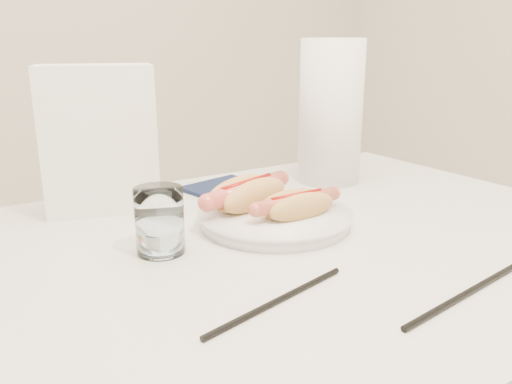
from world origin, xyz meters
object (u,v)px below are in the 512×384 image
hotdog_right (296,205)px  hotdog_left (247,194)px  table (266,276)px  napkin_box (100,139)px  plate (275,219)px  water_glass (160,221)px  paper_towel_roll (331,112)px

hotdog_right → hotdog_left: bearing=115.5°
hotdog_left → hotdog_right: size_ratio=1.21×
table → napkin_box: (-0.16, 0.29, 0.19)m
table → plate: 0.10m
plate → water_glass: water_glass is taller
table → plate: bearing=44.7°
plate → hotdog_left: bearing=116.4°
table → water_glass: water_glass is taller
table → hotdog_left: hotdog_left is taller
napkin_box → table: bearing=-44.8°
hotdog_left → napkin_box: 0.28m
hotdog_right → paper_towel_roll: (0.24, 0.21, 0.11)m
table → hotdog_right: bearing=12.7°
table → hotdog_right: size_ratio=7.54×
napkin_box → hotdog_right: bearing=-34.1°
table → napkin_box: napkin_box is taller
water_glass → hotdog_left: bearing=16.8°
table → water_glass: 0.19m
paper_towel_roll → table: bearing=-144.4°
plate → hotdog_right: size_ratio=1.55×
table → plate: (0.05, 0.05, 0.07)m
hotdog_right → napkin_box: (-0.23, 0.28, 0.09)m
table → hotdog_right: 0.12m
hotdog_left → water_glass: bearing=178.4°
water_glass → table: bearing=-15.8°
plate → paper_towel_roll: paper_towel_roll is taller
hotdog_right → water_glass: (-0.22, 0.03, 0.01)m
hotdog_left → table: bearing=-123.1°
plate → table: bearing=-135.3°
plate → napkin_box: napkin_box is taller
paper_towel_roll → plate: bearing=-146.4°
hotdog_left → water_glass: water_glass is taller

